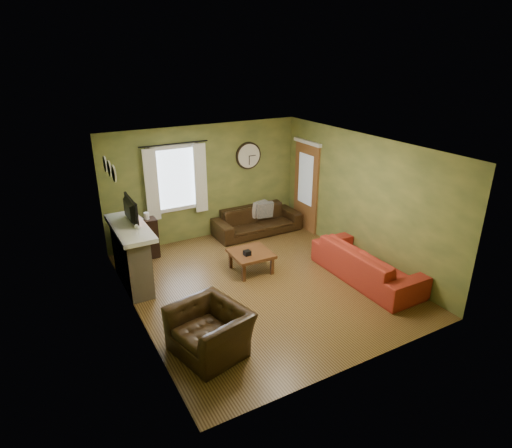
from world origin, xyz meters
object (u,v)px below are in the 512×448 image
coffee_table (251,261)px  sofa_brown (257,221)px  sofa_red (367,263)px  bookshelf (140,240)px  armchair (210,331)px

coffee_table → sofa_brown: bearing=57.3°
sofa_red → coffee_table: (-1.76, 1.35, -0.13)m
sofa_brown → coffee_table: 1.94m
bookshelf → coffee_table: size_ratio=1.11×
sofa_brown → coffee_table: size_ratio=2.73×
bookshelf → sofa_brown: bookshelf is taller
sofa_brown → armchair: bearing=-128.0°
sofa_red → armchair: 3.48m
sofa_brown → armchair: 4.43m
sofa_brown → armchair: (-2.72, -3.49, 0.04)m
sofa_brown → sofa_red: bearing=-76.4°
sofa_red → armchair: (-3.44, -0.51, 0.01)m
bookshelf → armchair: (0.08, -3.46, -0.08)m
sofa_brown → sofa_red: 3.06m
sofa_red → sofa_brown: bearing=13.6°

